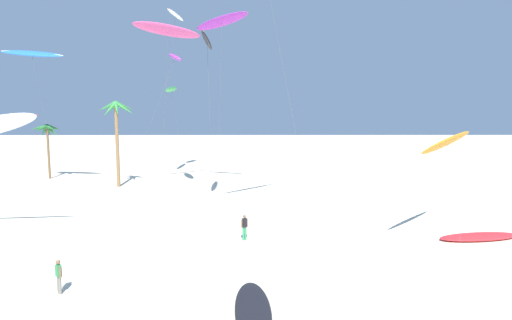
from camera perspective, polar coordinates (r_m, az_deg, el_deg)
palm_tree_0 at (r=59.47m, az=-27.25°, el=3.52°), size 3.72×3.84×7.18m
palm_tree_1 at (r=49.69m, az=-19.03°, el=5.74°), size 4.59×4.19×10.00m
flying_kite_0 at (r=45.23m, az=-4.86°, el=18.83°), size 6.23×6.87×19.18m
flying_kite_1 at (r=36.77m, az=-6.89°, el=16.25°), size 1.44×9.39×15.40m
flying_kite_2 at (r=46.88m, az=-12.24°, el=17.38°), size 6.91×6.84×18.25m
flying_kite_3 at (r=57.43m, az=-11.80°, el=9.68°), size 2.62×6.77×12.49m
flying_kite_4 at (r=53.17m, az=-28.97°, el=12.94°), size 7.63×4.27×15.99m
flying_kite_5 at (r=45.22m, az=-11.29°, el=13.98°), size 4.96×11.92×15.40m
flying_kite_6 at (r=29.75m, az=25.27°, el=2.32°), size 5.87×5.55×7.67m
flying_kite_8 at (r=57.84m, az=-11.23°, el=19.34°), size 3.64×5.10×22.19m
grounded_kite_0 at (r=18.56m, az=-0.43°, el=-20.28°), size 1.88×5.67×0.41m
grounded_kite_1 at (r=32.27m, az=28.87°, el=-9.39°), size 6.17×2.72×0.30m
person_near_right at (r=27.89m, az=-1.63°, el=-9.28°), size 0.45×0.33×1.75m
person_mid_field at (r=22.18m, az=-25.96°, el=-14.34°), size 0.40×0.38×1.67m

